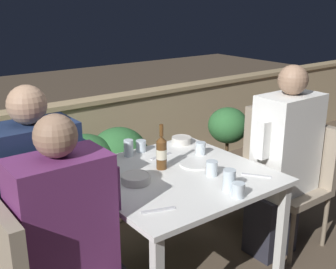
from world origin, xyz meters
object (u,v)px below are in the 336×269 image
at_px(person_purple_stripe, 71,241).
at_px(beer_bottle, 161,152).
at_px(person_navy_jumper, 44,208).
at_px(potted_plant, 227,139).
at_px(person_white_polo, 283,162).
at_px(chair_left_far, 8,243).
at_px(chair_right_near, 299,173).
at_px(chair_right_far, 258,158).

height_order(person_purple_stripe, beer_bottle, person_purple_stripe).
relative_size(person_navy_jumper, potted_plant, 1.70).
bearing_deg(person_white_polo, beer_bottle, 159.81).
distance_m(person_purple_stripe, chair_left_far, 0.38).
xyz_separation_m(chair_left_far, potted_plant, (2.13, 0.60, -0.05)).
relative_size(chair_right_near, chair_right_far, 1.00).
xyz_separation_m(chair_left_far, person_navy_jumper, (0.20, 0.00, 0.13)).
relative_size(person_white_polo, beer_bottle, 4.65).
bearing_deg(person_white_polo, chair_right_near, -0.00).
relative_size(person_navy_jumper, person_white_polo, 1.01).
relative_size(person_navy_jumper, beer_bottle, 4.68).
distance_m(person_purple_stripe, chair_right_near, 1.70).
bearing_deg(person_purple_stripe, chair_right_near, -0.73).
distance_m(person_purple_stripe, person_navy_jumper, 0.32).
distance_m(chair_left_far, chair_right_far, 1.90).
relative_size(chair_left_far, chair_right_far, 1.00).
xyz_separation_m(chair_left_far, beer_bottle, (0.92, -0.05, 0.29)).
relative_size(person_purple_stripe, potted_plant, 1.61).
bearing_deg(chair_right_near, person_purple_stripe, 179.27).
bearing_deg(person_purple_stripe, chair_left_far, 122.88).
distance_m(chair_left_far, person_navy_jumper, 0.24).
bearing_deg(person_white_polo, person_navy_jumper, 167.45).
height_order(person_purple_stripe, person_navy_jumper, person_navy_jumper).
height_order(chair_left_far, chair_right_near, same).
distance_m(chair_left_far, beer_bottle, 0.97).
bearing_deg(person_purple_stripe, potted_plant, 25.28).
relative_size(person_navy_jumper, chair_right_far, 1.49).
height_order(person_purple_stripe, person_white_polo, person_white_polo).
bearing_deg(potted_plant, chair_right_near, -103.79).
bearing_deg(beer_bottle, chair_right_near, -16.37).
xyz_separation_m(person_purple_stripe, beer_bottle, (0.72, 0.27, 0.20)).
bearing_deg(person_purple_stripe, chair_right_far, 11.56).
xyz_separation_m(chair_right_near, person_white_polo, (-0.20, 0.00, 0.13)).
distance_m(chair_right_near, potted_plant, 0.96).
bearing_deg(beer_bottle, potted_plant, 28.01).
height_order(chair_left_far, chair_right_far, same).
distance_m(person_purple_stripe, person_white_polo, 1.50).
relative_size(chair_right_near, potted_plant, 1.14).
bearing_deg(person_purple_stripe, person_navy_jumper, 90.99).
height_order(person_purple_stripe, chair_left_far, person_purple_stripe).
distance_m(beer_bottle, potted_plant, 1.41).
bearing_deg(person_white_polo, chair_right_far, 62.41).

